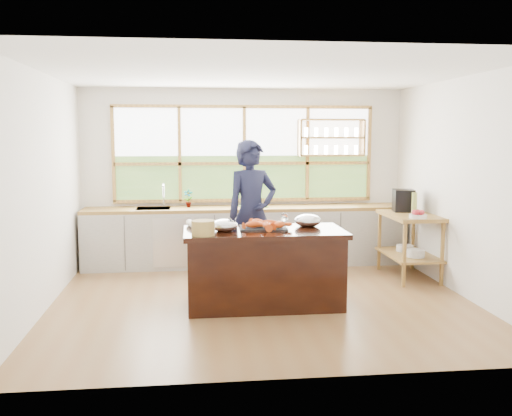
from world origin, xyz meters
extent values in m
plane|color=brown|center=(0.00, 0.00, 0.00)|extent=(5.00, 5.00, 0.00)
cube|color=silver|center=(0.00, 2.25, 1.35)|extent=(5.00, 0.02, 2.70)
cube|color=silver|center=(0.00, -2.25, 1.35)|extent=(5.00, 0.02, 2.70)
cube|color=silver|center=(-2.50, 0.00, 1.35)|extent=(0.02, 4.50, 2.70)
cube|color=silver|center=(2.50, 0.00, 1.35)|extent=(0.02, 4.50, 2.70)
cube|color=white|center=(0.00, 0.00, 2.70)|extent=(5.00, 4.50, 0.02)
cube|color=#B98B41|center=(0.00, 2.22, 1.70)|extent=(4.05, 0.06, 1.50)
cube|color=white|center=(0.00, 2.24, 2.05)|extent=(3.98, 0.01, 0.75)
cube|color=#2F5C22|center=(0.00, 2.24, 1.32)|extent=(3.98, 0.01, 0.70)
cube|color=#B98B41|center=(1.35, 2.11, 2.23)|extent=(1.00, 0.28, 0.03)
cube|color=#B98B41|center=(1.35, 2.11, 1.95)|extent=(1.00, 0.28, 0.03)
cube|color=#B98B41|center=(1.35, 2.11, 1.67)|extent=(1.00, 0.28, 0.03)
cube|color=#B98B41|center=(0.85, 2.11, 1.95)|extent=(0.03, 0.28, 0.55)
cube|color=#B98B41|center=(1.85, 2.11, 1.95)|extent=(0.03, 0.28, 0.55)
cube|color=beige|center=(0.00, 1.94, 0.42)|extent=(4.90, 0.62, 0.85)
cube|color=silver|center=(-1.10, 1.62, 0.43)|extent=(0.60, 0.01, 0.72)
cube|color=olive|center=(0.00, 1.94, 0.88)|extent=(4.90, 0.62, 0.05)
cube|color=silver|center=(-1.40, 1.94, 0.82)|extent=(0.50, 0.42, 0.16)
cube|color=olive|center=(2.45, 0.40, 0.45)|extent=(0.04, 0.04, 0.90)
cube|color=olive|center=(2.45, 1.40, 0.45)|extent=(0.04, 0.04, 0.90)
cube|color=olive|center=(1.93, 0.40, 0.45)|extent=(0.04, 0.04, 0.90)
cube|color=olive|center=(1.93, 1.40, 0.45)|extent=(0.04, 0.04, 0.90)
cube|color=olive|center=(2.19, 0.90, 0.32)|extent=(0.62, 1.10, 0.03)
cube|color=olive|center=(2.19, 0.90, 0.88)|extent=(0.62, 1.10, 0.05)
cylinder|color=silver|center=(2.19, 0.65, 0.39)|extent=(0.24, 0.24, 0.11)
cylinder|color=silver|center=(2.19, 1.05, 0.38)|extent=(0.24, 0.24, 0.09)
cube|color=black|center=(0.00, -0.20, 0.42)|extent=(1.77, 0.82, 0.84)
cube|color=black|center=(0.00, -0.20, 0.87)|extent=(1.85, 0.90, 0.06)
imported|color=#171A33|center=(-0.05, 0.65, 0.96)|extent=(0.82, 0.67, 1.93)
imported|color=slate|center=(-0.88, 2.00, 1.04)|extent=(0.16, 0.12, 0.27)
cube|color=#66B541|center=(0.11, 1.94, 0.91)|extent=(0.44, 0.36, 0.01)
cube|color=black|center=(2.19, 1.16, 1.06)|extent=(0.33, 0.34, 0.32)
cylinder|color=#A3B351|center=(2.24, 0.89, 1.05)|extent=(0.08, 0.08, 0.30)
cylinder|color=silver|center=(2.14, 0.50, 0.93)|extent=(0.23, 0.23, 0.05)
sphere|color=#B01F28|center=(2.19, 0.50, 0.97)|extent=(0.07, 0.07, 0.07)
sphere|color=#B01F28|center=(2.16, 0.55, 0.97)|extent=(0.07, 0.07, 0.07)
sphere|color=#B01F28|center=(2.10, 0.53, 0.97)|extent=(0.07, 0.07, 0.07)
sphere|color=#B01F28|center=(2.10, 0.47, 0.97)|extent=(0.07, 0.07, 0.07)
sphere|color=#B01F28|center=(2.16, 0.45, 0.97)|extent=(0.07, 0.07, 0.07)
cube|color=black|center=(0.00, -0.12, 0.91)|extent=(0.58, 0.44, 0.02)
ellipsoid|color=#EE5321|center=(-0.12, -0.17, 0.96)|extent=(0.23, 0.15, 0.08)
ellipsoid|color=#EE5321|center=(0.08, -0.10, 0.96)|extent=(0.23, 0.14, 0.08)
ellipsoid|color=#EE5321|center=(0.18, -0.22, 0.96)|extent=(0.21, 0.21, 0.08)
ellipsoid|color=#EE5321|center=(-0.05, 0.00, 0.96)|extent=(0.18, 0.23, 0.08)
ellipsoid|color=#EE5321|center=(0.02, -0.26, 0.96)|extent=(0.11, 0.22, 0.08)
ellipsoid|color=silver|center=(-0.46, -0.23, 0.96)|extent=(0.30, 0.30, 0.15)
ellipsoid|color=silver|center=(0.55, 0.01, 0.97)|extent=(0.32, 0.32, 0.16)
cylinder|color=white|center=(0.20, -0.41, 0.90)|extent=(0.06, 0.06, 0.01)
cylinder|color=white|center=(0.20, -0.41, 0.97)|extent=(0.01, 0.01, 0.13)
ellipsoid|color=white|center=(0.20, -0.41, 1.07)|extent=(0.08, 0.08, 0.10)
cylinder|color=tan|center=(-0.71, -0.49, 0.98)|extent=(0.26, 0.26, 0.16)
cylinder|color=white|center=(-0.83, 0.07, 0.94)|extent=(0.15, 0.31, 0.08)
camera|label=1|loc=(-0.84, -6.65, 1.98)|focal=40.00mm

